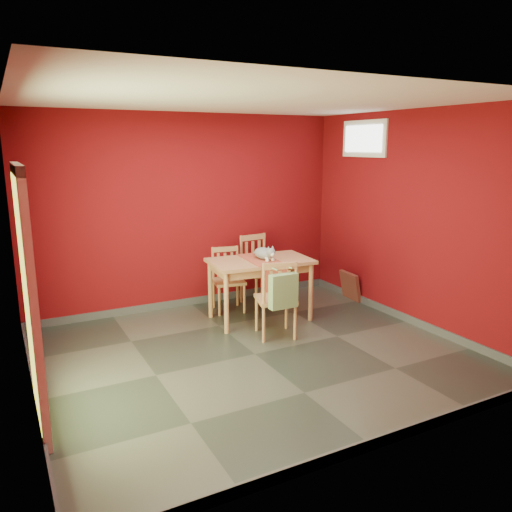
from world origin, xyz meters
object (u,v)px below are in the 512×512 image
tote_bag (283,291)px  chair_far_right (259,269)px  dining_table (260,267)px  chair_far_left (228,279)px  picture_frame (350,286)px  cat (264,251)px  chair_near (277,298)px

tote_bag → chair_far_right: bearing=72.5°
dining_table → tote_bag: tote_bag is taller
chair_far_left → picture_frame: chair_far_left is taller
chair_far_right → picture_frame: size_ratio=2.33×
cat → chair_far_right: bearing=63.9°
dining_table → picture_frame: bearing=4.6°
chair_near → tote_bag: bearing=-100.0°
dining_table → chair_far_left: 0.65m
cat → dining_table: bearing=170.4°
tote_bag → cat: bearing=76.1°
chair_near → chair_far_right: bearing=71.2°
chair_far_right → chair_near: size_ratio=1.04×
chair_far_right → chair_far_left: bearing=-171.5°
cat → tote_bag: bearing=-107.8°
chair_near → cat: size_ratio=2.26×
chair_near → cat: cat is taller
chair_far_left → chair_near: (0.10, -1.19, 0.04)m
dining_table → tote_bag: size_ratio=2.89×
chair_near → tote_bag: size_ratio=2.04×
chair_far_right → dining_table: bearing=-116.3°
chair_far_left → chair_far_right: chair_far_right is taller
dining_table → cat: size_ratio=3.21×
cat → chair_near: bearing=-109.1°
picture_frame → tote_bag: bearing=-150.5°
chair_far_right → cat: (-0.26, -0.63, 0.41)m
dining_table → cat: (0.05, -0.01, 0.21)m
dining_table → picture_frame: size_ratio=3.17×
picture_frame → chair_near: bearing=-155.8°
chair_far_left → chair_near: chair_near is taller
cat → picture_frame: cat is taller
tote_bag → picture_frame: bearing=29.5°
tote_bag → cat: size_ratio=1.11×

